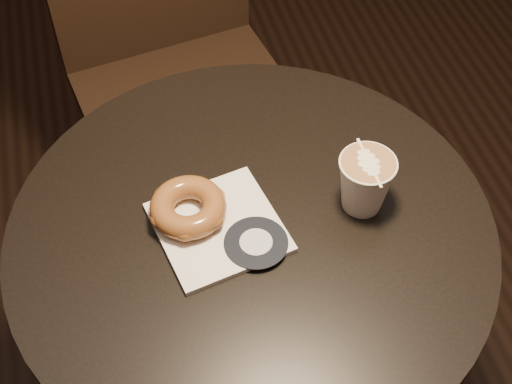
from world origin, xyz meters
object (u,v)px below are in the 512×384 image
cafe_table (252,298)px  chair (168,32)px  pastry_bag (219,227)px  latte_cup (365,183)px  doughnut (188,207)px

cafe_table → chair: size_ratio=0.68×
pastry_bag → latte_cup: latte_cup is taller
chair → pastry_bag: (-0.03, -0.63, 0.14)m
chair → latte_cup: (0.18, -0.64, 0.18)m
cafe_table → chair: (-0.02, 0.63, 0.07)m
cafe_table → pastry_bag: (-0.05, 0.01, 0.20)m
cafe_table → doughnut: (-0.08, 0.03, 0.23)m
chair → latte_cup: 0.69m
doughnut → latte_cup: latte_cup is taller
chair → doughnut: size_ratio=10.12×
pastry_bag → doughnut: doughnut is taller
chair → latte_cup: size_ratio=12.17×
doughnut → chair: bearing=83.9°
latte_cup → pastry_bag: bearing=177.9°
pastry_bag → cafe_table: bearing=-17.8°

